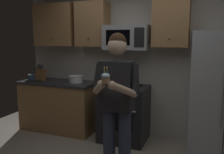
{
  "coord_description": "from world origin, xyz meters",
  "views": [
    {
      "loc": [
        1.06,
        -2.32,
        1.68
      ],
      "look_at": [
        0.06,
        0.25,
        1.25
      ],
      "focal_mm": 38.15,
      "sensor_mm": 36.0,
      "label": 1
    }
  ],
  "objects": [
    {
      "name": "knife_block",
      "position": [
        -1.8,
        1.33,
        1.03
      ],
      "size": [
        0.16,
        0.15,
        0.32
      ],
      "color": "brown",
      "rests_on": "counter_left"
    },
    {
      "name": "cupcake",
      "position": [
        0.13,
        -0.09,
        1.29
      ],
      "size": [
        0.09,
        0.09,
        0.17
      ],
      "color": "#A87F56"
    },
    {
      "name": "bowl_small_colored",
      "position": [
        -2.04,
        1.41,
        0.97
      ],
      "size": [
        0.2,
        0.2,
        0.09
      ],
      "color": "#4C7299",
      "rests_on": "counter_left"
    },
    {
      "name": "cabinet_row_upper",
      "position": [
        -0.72,
        1.53,
        1.95
      ],
      "size": [
        2.78,
        0.36,
        0.76
      ],
      "color": "#9E7247"
    },
    {
      "name": "person",
      "position": [
        0.13,
        0.24,
        1.0
      ],
      "size": [
        0.6,
        0.48,
        1.76
      ],
      "color": "#383F59",
      "rests_on": "ground"
    },
    {
      "name": "refrigerator",
      "position": [
        1.35,
        1.32,
        0.9
      ],
      "size": [
        0.9,
        0.75,
        1.8
      ],
      "color": "#B7BABF",
      "rests_on": "ground"
    },
    {
      "name": "bowl_large_white",
      "position": [
        -1.09,
        1.41,
        0.99
      ],
      "size": [
        0.27,
        0.27,
        0.12
      ],
      "color": "white",
      "rests_on": "counter_left"
    },
    {
      "name": "counter_left",
      "position": [
        -1.45,
        1.38,
        0.46
      ],
      "size": [
        1.44,
        0.66,
        0.92
      ],
      "color": "#9E7247",
      "rests_on": "ground"
    },
    {
      "name": "oven_range",
      "position": [
        -0.15,
        1.36,
        0.46
      ],
      "size": [
        0.76,
        0.7,
        0.93
      ],
      "color": "black",
      "rests_on": "ground"
    },
    {
      "name": "microwave",
      "position": [
        -0.15,
        1.48,
        1.72
      ],
      "size": [
        0.74,
        0.41,
        0.4
      ],
      "color": "#9EA0A5"
    },
    {
      "name": "wall_back",
      "position": [
        0.0,
        1.75,
        1.3
      ],
      "size": [
        4.4,
        0.1,
        2.6
      ],
      "primitive_type": "cube",
      "color": "beige",
      "rests_on": "ground"
    }
  ]
}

